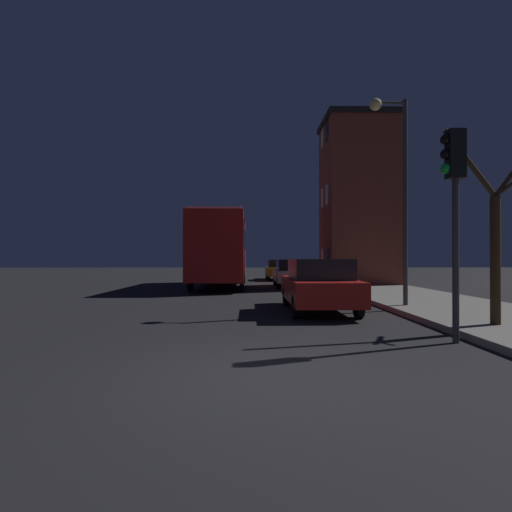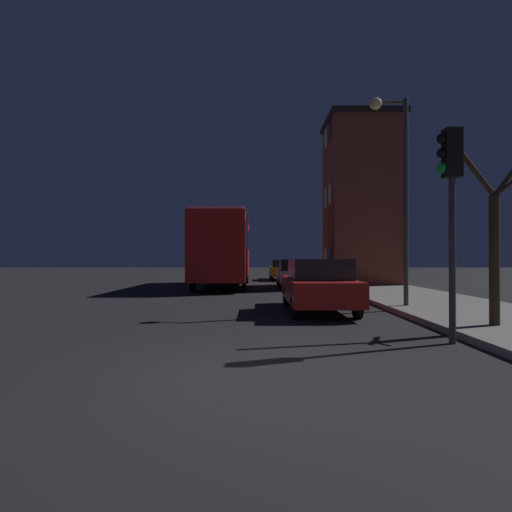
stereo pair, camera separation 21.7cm
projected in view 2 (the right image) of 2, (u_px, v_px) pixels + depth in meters
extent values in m
plane|color=black|center=(258.00, 376.00, 5.29)|extent=(120.00, 120.00, 0.00)
cube|color=brown|center=(360.00, 203.00, 22.68)|extent=(3.82, 3.76, 9.05)
cube|color=black|center=(359.00, 122.00, 22.71)|extent=(4.06, 4.00, 0.30)
cube|color=black|center=(328.00, 258.00, 21.99)|extent=(0.03, 0.70, 1.10)
cube|color=beige|center=(324.00, 258.00, 23.33)|extent=(0.03, 0.70, 1.10)
cube|color=beige|center=(328.00, 195.00, 22.01)|extent=(0.03, 0.70, 1.10)
cube|color=beige|center=(324.00, 198.00, 23.35)|extent=(0.03, 0.70, 1.10)
cube|color=black|center=(328.00, 131.00, 22.03)|extent=(0.03, 0.70, 1.10)
cube|color=beige|center=(324.00, 138.00, 23.36)|extent=(0.03, 0.70, 1.10)
cylinder|color=#38383A|center=(404.00, 202.00, 11.98)|extent=(0.14, 0.14, 6.21)
cylinder|color=#38383A|center=(389.00, 102.00, 11.99)|extent=(0.90, 0.09, 0.09)
sphere|color=#F9E08C|center=(374.00, 104.00, 11.99)|extent=(0.36, 0.36, 0.36)
cylinder|color=#38383A|center=(450.00, 261.00, 7.30)|extent=(0.12, 0.12, 3.03)
cube|color=black|center=(450.00, 153.00, 7.31)|extent=(0.30, 0.24, 0.90)
sphere|color=black|center=(440.00, 139.00, 7.31)|extent=(0.20, 0.20, 0.20)
sphere|color=black|center=(440.00, 153.00, 7.31)|extent=(0.20, 0.20, 0.20)
sphere|color=green|center=(440.00, 168.00, 7.31)|extent=(0.20, 0.20, 0.20)
cylinder|color=#382819|center=(492.00, 260.00, 8.47)|extent=(0.21, 0.21, 2.74)
cylinder|color=#382819|center=(504.00, 180.00, 8.89)|extent=(1.14, 0.93, 0.93)
cylinder|color=#382819|center=(511.00, 182.00, 8.46)|extent=(0.83, 0.12, 0.67)
cylinder|color=#382819|center=(466.00, 163.00, 8.45)|extent=(1.21, 0.17, 1.47)
cylinder|color=#382819|center=(504.00, 179.00, 8.52)|extent=(0.68, 0.19, 0.79)
cube|color=red|center=(222.00, 248.00, 21.64)|extent=(2.58, 9.21, 3.21)
cube|color=black|center=(222.00, 238.00, 21.64)|extent=(2.60, 8.47, 1.15)
cube|color=#B2B2B2|center=(222.00, 218.00, 21.65)|extent=(2.45, 8.75, 0.12)
cylinder|color=black|center=(245.00, 276.00, 24.63)|extent=(0.18, 0.96, 0.96)
cylinder|color=black|center=(206.00, 276.00, 24.62)|extent=(0.18, 0.96, 0.96)
cylinder|color=black|center=(242.00, 281.00, 18.65)|extent=(0.18, 0.96, 0.96)
cylinder|color=black|center=(191.00, 281.00, 18.64)|extent=(0.18, 0.96, 0.96)
cube|color=#B21E19|center=(315.00, 289.00, 11.76)|extent=(1.81, 4.45, 0.65)
cube|color=black|center=(317.00, 269.00, 11.54)|extent=(1.59, 2.31, 0.57)
cylinder|color=black|center=(333.00, 296.00, 13.21)|extent=(0.18, 0.62, 0.62)
cylinder|color=black|center=(284.00, 296.00, 13.20)|extent=(0.18, 0.62, 0.62)
cylinder|color=black|center=(355.00, 306.00, 10.32)|extent=(0.18, 0.62, 0.62)
cylinder|color=black|center=(293.00, 306.00, 10.31)|extent=(0.18, 0.62, 0.62)
cube|color=beige|center=(292.00, 275.00, 21.43)|extent=(1.76, 4.10, 0.60)
cube|color=black|center=(293.00, 265.00, 21.23)|extent=(1.55, 2.13, 0.57)
cylinder|color=black|center=(304.00, 280.00, 22.77)|extent=(0.18, 0.65, 0.65)
cylinder|color=black|center=(276.00, 280.00, 22.76)|extent=(0.18, 0.65, 0.65)
cylinder|color=black|center=(311.00, 283.00, 20.10)|extent=(0.18, 0.65, 0.65)
cylinder|color=black|center=(279.00, 283.00, 20.09)|extent=(0.18, 0.65, 0.65)
cube|color=olive|center=(281.00, 271.00, 28.51)|extent=(1.88, 4.74, 0.58)
cube|color=black|center=(282.00, 263.00, 28.27)|extent=(1.66, 2.46, 0.54)
cylinder|color=black|center=(291.00, 274.00, 30.05)|extent=(0.18, 0.65, 0.65)
cylinder|color=black|center=(269.00, 274.00, 30.04)|extent=(0.18, 0.65, 0.65)
cylinder|color=black|center=(296.00, 276.00, 26.97)|extent=(0.18, 0.65, 0.65)
cylinder|color=black|center=(270.00, 276.00, 26.96)|extent=(0.18, 0.65, 0.65)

